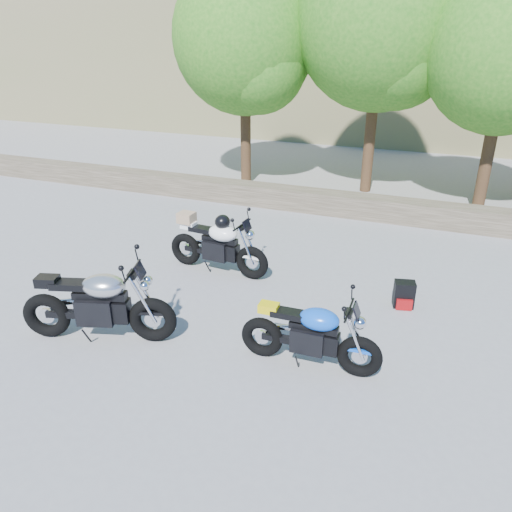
# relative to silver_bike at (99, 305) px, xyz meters

# --- Properties ---
(ground) EXTENTS (90.00, 90.00, 0.00)m
(ground) POSITION_rel_silver_bike_xyz_m (1.39, 0.83, -0.53)
(ground) COLOR gray
(ground) RESTS_ON ground
(stone_wall) EXTENTS (22.00, 0.55, 0.50)m
(stone_wall) POSITION_rel_silver_bike_xyz_m (1.39, 6.33, -0.28)
(stone_wall) COLOR #484030
(stone_wall) RESTS_ON ground
(tree_decid_left) EXTENTS (3.67, 3.67, 5.62)m
(tree_decid_left) POSITION_rel_silver_bike_xyz_m (-1.01, 7.97, 3.11)
(tree_decid_left) COLOR #382314
(tree_decid_left) RESTS_ON ground
(tree_decid_mid) EXTENTS (4.08, 4.08, 6.24)m
(tree_decid_mid) POSITION_rel_silver_bike_xyz_m (2.29, 8.37, 3.51)
(tree_decid_mid) COLOR #382314
(tree_decid_mid) RESTS_ON ground
(silver_bike) EXTENTS (2.12, 0.88, 1.09)m
(silver_bike) POSITION_rel_silver_bike_xyz_m (0.00, 0.00, 0.00)
(silver_bike) COLOR black
(silver_bike) RESTS_ON ground
(white_bike) EXTENTS (1.95, 0.62, 1.08)m
(white_bike) POSITION_rel_silver_bike_xyz_m (0.59, 2.53, 0.00)
(white_bike) COLOR black
(white_bike) RESTS_ON ground
(blue_bike) EXTENTS (1.84, 0.58, 0.92)m
(blue_bike) POSITION_rel_silver_bike_xyz_m (2.86, 0.44, -0.08)
(blue_bike) COLOR black
(blue_bike) RESTS_ON ground
(backpack) EXTENTS (0.35, 0.32, 0.42)m
(backpack) POSITION_rel_silver_bike_xyz_m (3.82, 2.43, -0.33)
(backpack) COLOR black
(backpack) RESTS_ON ground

